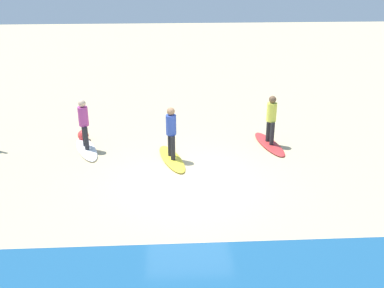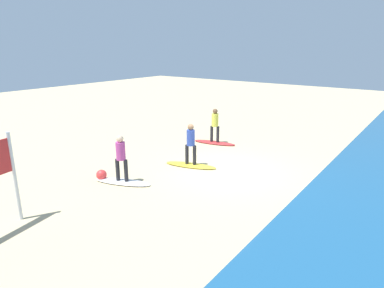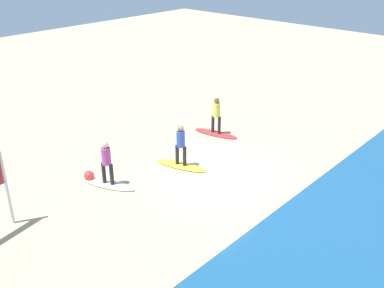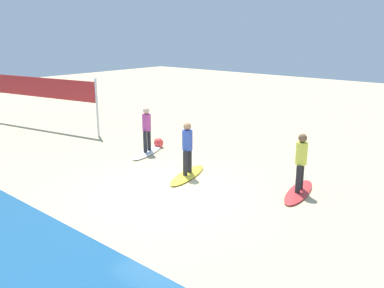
{
  "view_description": "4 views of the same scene",
  "coord_description": "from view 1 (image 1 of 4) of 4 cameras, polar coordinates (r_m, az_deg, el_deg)",
  "views": [
    {
      "loc": [
        0.49,
        11.14,
        6.01
      ],
      "look_at": [
        -0.17,
        -1.02,
        0.71
      ],
      "focal_mm": 41.58,
      "sensor_mm": 36.0,
      "label": 1
    },
    {
      "loc": [
        10.57,
        6.09,
        4.64
      ],
      "look_at": [
        0.67,
        -1.19,
        1.02
      ],
      "focal_mm": 31.42,
      "sensor_mm": 36.0,
      "label": 2
    },
    {
      "loc": [
        11.34,
        9.13,
        8.06
      ],
      "look_at": [
        0.67,
        -0.63,
        1.29
      ],
      "focal_mm": 41.49,
      "sensor_mm": 36.0,
      "label": 3
    },
    {
      "loc": [
        -7.53,
        7.66,
        4.42
      ],
      "look_at": [
        0.41,
        -1.6,
        1.02
      ],
      "focal_mm": 38.25,
      "sensor_mm": 36.0,
      "label": 4
    }
  ],
  "objects": [
    {
      "name": "surfer_white",
      "position": [
        14.62,
        -13.73,
        2.96
      ],
      "size": [
        0.32,
        0.44,
        1.64
      ],
      "color": "#232328",
      "rests_on": "surfboard_white"
    },
    {
      "name": "beach_ball",
      "position": [
        15.72,
        -13.79,
        1.09
      ],
      "size": [
        0.38,
        0.38,
        0.38
      ],
      "primitive_type": "sphere",
      "color": "#E53838",
      "rests_on": "ground"
    },
    {
      "name": "surfer_yellow",
      "position": [
        13.5,
        -2.69,
        1.91
      ],
      "size": [
        0.32,
        0.45,
        1.64
      ],
      "color": "#232328",
      "rests_on": "surfboard_yellow"
    },
    {
      "name": "ground_plane",
      "position": [
        12.66,
        -0.51,
        -4.79
      ],
      "size": [
        60.0,
        60.0,
        0.0
      ],
      "primitive_type": "plane",
      "color": "#CCB789"
    },
    {
      "name": "surfboard_white",
      "position": [
        14.98,
        -13.37,
        -0.59
      ],
      "size": [
        1.25,
        2.16,
        0.09
      ],
      "primitive_type": "ellipsoid",
      "rotation": [
        0.0,
        0.0,
        1.92
      ],
      "color": "white",
      "rests_on": "ground"
    },
    {
      "name": "surfer_red",
      "position": [
        14.8,
        10.15,
        3.53
      ],
      "size": [
        0.32,
        0.45,
        1.64
      ],
      "color": "#232328",
      "rests_on": "surfboard_red"
    },
    {
      "name": "surfboard_yellow",
      "position": [
        13.9,
        -2.61,
        -1.9
      ],
      "size": [
        1.11,
        2.17,
        0.09
      ],
      "primitive_type": "ellipsoid",
      "rotation": [
        0.0,
        0.0,
        1.85
      ],
      "color": "yellow",
      "rests_on": "ground"
    },
    {
      "name": "surfboard_red",
      "position": [
        15.16,
        9.88,
        0.01
      ],
      "size": [
        0.98,
        2.17,
        0.09
      ],
      "primitive_type": "ellipsoid",
      "rotation": [
        0.0,
        0.0,
        1.78
      ],
      "color": "red",
      "rests_on": "ground"
    }
  ]
}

